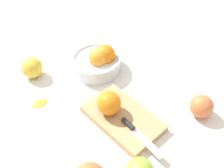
% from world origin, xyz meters
% --- Properties ---
extents(ground_plane, '(2.40, 2.40, 0.00)m').
position_xyz_m(ground_plane, '(0.00, 0.00, 0.00)').
color(ground_plane, silver).
extents(bowl, '(0.18, 0.18, 0.10)m').
position_xyz_m(bowl, '(-0.14, 0.07, 0.04)').
color(bowl, silver).
rests_on(bowl, ground_plane).
extents(cutting_board, '(0.24, 0.16, 0.02)m').
position_xyz_m(cutting_board, '(0.09, -0.01, 0.01)').
color(cutting_board, tan).
rests_on(cutting_board, ground_plane).
extents(orange_on_board, '(0.07, 0.07, 0.07)m').
position_xyz_m(orange_on_board, '(0.05, -0.03, 0.06)').
color(orange_on_board, orange).
rests_on(orange_on_board, cutting_board).
extents(knife, '(0.16, 0.02, 0.01)m').
position_xyz_m(knife, '(0.16, -0.02, 0.03)').
color(knife, silver).
rests_on(knife, cutting_board).
extents(apple_front_left, '(0.07, 0.07, 0.07)m').
position_xyz_m(apple_front_left, '(-0.26, -0.12, 0.04)').
color(apple_front_left, gold).
rests_on(apple_front_left, ground_plane).
extents(apple_back_right, '(0.07, 0.07, 0.07)m').
position_xyz_m(apple_back_right, '(0.21, 0.19, 0.04)').
color(apple_back_right, '#CC6638').
rests_on(apple_back_right, ground_plane).
extents(citrus_peel, '(0.04, 0.05, 0.01)m').
position_xyz_m(citrus_peel, '(-0.13, -0.17, 0.00)').
color(citrus_peel, orange).
rests_on(citrus_peel, ground_plane).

